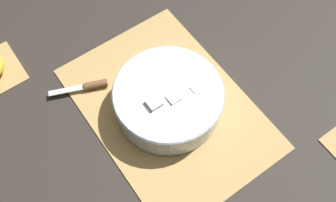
# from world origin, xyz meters

# --- Properties ---
(ground_plane) EXTENTS (6.00, 6.00, 0.00)m
(ground_plane) POSITION_xyz_m (0.00, 0.00, 0.00)
(ground_plane) COLOR #2D2823
(bamboo_mat_center) EXTENTS (0.49, 0.34, 0.01)m
(bamboo_mat_center) POSITION_xyz_m (0.00, 0.00, 0.00)
(bamboo_mat_center) COLOR tan
(bamboo_mat_center) RESTS_ON ground_plane
(fruit_salad_bowl) EXTENTS (0.25, 0.25, 0.08)m
(fruit_salad_bowl) POSITION_xyz_m (0.00, -0.00, 0.05)
(fruit_salad_bowl) COLOR silver
(fruit_salad_bowl) RESTS_ON bamboo_mat_center
(paring_knife) EXTENTS (0.07, 0.14, 0.02)m
(paring_knife) POSITION_xyz_m (-0.15, -0.12, 0.01)
(paring_knife) COLOR silver
(paring_knife) RESTS_ON bamboo_mat_center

